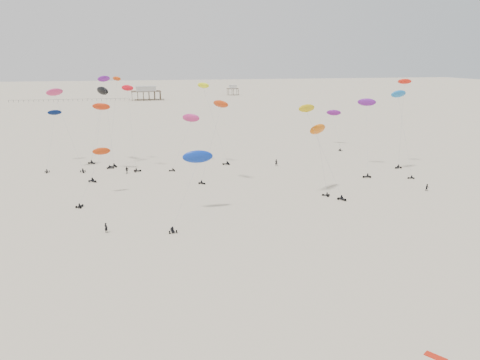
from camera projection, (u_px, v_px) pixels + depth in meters
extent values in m
plane|color=beige|center=(182.00, 130.00, 197.57)|extent=(900.00, 900.00, 0.00)
cube|color=brown|center=(146.00, 91.00, 335.33)|extent=(21.00, 13.00, 0.30)
cube|color=silver|center=(146.00, 89.00, 334.89)|extent=(14.00, 8.40, 3.20)
cube|color=#B2B2AD|center=(146.00, 86.00, 334.44)|extent=(15.00, 9.00, 0.30)
cube|color=brown|center=(233.00, 89.00, 378.81)|extent=(9.00, 7.00, 0.30)
cube|color=silver|center=(233.00, 87.00, 378.47)|extent=(5.60, 4.20, 2.40)
cube|color=#B2B2AD|center=(233.00, 85.00, 378.13)|extent=(6.00, 4.50, 0.30)
cube|color=black|center=(70.00, 99.00, 325.44)|extent=(80.00, 0.10, 0.10)
cylinder|color=gray|center=(324.00, 154.00, 100.31)|extent=(0.03, 0.03, 19.89)
ellipsoid|color=gold|center=(307.00, 108.00, 99.52)|extent=(4.40, 2.66, 2.05)
cylinder|color=gray|center=(91.00, 178.00, 99.84)|extent=(0.03, 0.03, 13.45)
ellipsoid|color=red|center=(101.00, 151.00, 103.57)|extent=(4.10, 2.03, 1.93)
cylinder|color=gray|center=(401.00, 125.00, 129.68)|extent=(0.03, 0.03, 22.79)
ellipsoid|color=red|center=(405.00, 81.00, 129.43)|extent=(4.06, 2.84, 1.85)
cylinder|color=gray|center=(51.00, 142.00, 130.15)|extent=(0.03, 0.03, 19.54)
ellipsoid|color=#051649|center=(55.00, 112.00, 135.25)|extent=(4.25, 2.60, 1.97)
cylinder|color=gray|center=(69.00, 133.00, 125.07)|extent=(0.03, 0.03, 21.20)
ellipsoid|color=#E03471|center=(55.00, 92.00, 124.73)|extent=(5.33, 5.16, 2.56)
cylinder|color=gray|center=(97.00, 143.00, 119.33)|extent=(0.03, 0.03, 19.76)
ellipsoid|color=red|center=(101.00, 107.00, 122.92)|extent=(5.50, 4.01, 2.49)
cylinder|color=gray|center=(132.00, 130.00, 125.15)|extent=(0.03, 0.03, 21.16)
ellipsoid|color=red|center=(127.00, 88.00, 124.34)|extent=(3.76, 3.05, 1.78)
cylinder|color=gray|center=(109.00, 123.00, 129.54)|extent=(0.03, 0.03, 22.98)
ellipsoid|color=#771C9C|center=(104.00, 79.00, 128.02)|extent=(4.15, 3.73, 2.00)
cylinder|color=gray|center=(405.00, 136.00, 120.48)|extent=(0.03, 0.03, 21.08)
ellipsoid|color=blue|center=(398.00, 94.00, 121.99)|extent=(5.62, 3.76, 2.55)
cylinder|color=gray|center=(114.00, 123.00, 131.00)|extent=(0.03, 0.03, 24.64)
ellipsoid|color=#D7440F|center=(117.00, 79.00, 132.46)|extent=(3.13, 3.10, 1.54)
cylinder|color=gray|center=(215.00, 126.00, 131.86)|extent=(0.03, 0.03, 21.84)
ellipsoid|color=#F1FF15|center=(203.00, 85.00, 129.50)|extent=(3.95, 3.97, 1.97)
cylinder|color=gray|center=(182.00, 144.00, 131.70)|extent=(0.03, 0.03, 18.11)
ellipsoid|color=#C22D74|center=(191.00, 118.00, 136.66)|extent=(5.68, 4.67, 2.70)
cylinder|color=gray|center=(97.00, 128.00, 134.10)|extent=(0.03, 0.03, 19.46)
ellipsoid|color=black|center=(102.00, 91.00, 132.67)|extent=(4.76, 5.73, 2.73)
cylinder|color=gray|center=(186.00, 193.00, 87.18)|extent=(0.03, 0.03, 15.78)
ellipsoid|color=#0D33B1|center=(198.00, 157.00, 91.68)|extent=(6.07, 2.14, 2.95)
cylinder|color=gray|center=(337.00, 132.00, 158.71)|extent=(0.03, 0.03, 15.72)
ellipsoid|color=#751782|center=(334.00, 113.00, 163.25)|extent=(5.39, 4.15, 2.51)
cylinder|color=gray|center=(367.00, 139.00, 124.40)|extent=(0.03, 0.03, 21.49)
ellipsoid|color=#721B95|center=(367.00, 102.00, 128.81)|extent=(5.24, 4.01, 2.46)
cylinder|color=gray|center=(322.00, 163.00, 104.14)|extent=(0.03, 0.03, 13.51)
ellipsoid|color=orange|center=(318.00, 129.00, 104.22)|extent=(5.99, 5.18, 2.86)
cylinder|color=gray|center=(211.00, 145.00, 112.53)|extent=(0.03, 0.03, 18.39)
ellipsoid|color=red|center=(221.00, 104.00, 111.08)|extent=(4.53, 5.22, 2.38)
imported|color=black|center=(106.00, 233.00, 82.40)|extent=(0.94, 0.88, 2.14)
imported|color=black|center=(427.00, 191.00, 107.92)|extent=(1.06, 0.74, 1.99)
imported|color=black|center=(127.00, 174.00, 123.98)|extent=(1.38, 0.79, 2.27)
imported|color=black|center=(276.00, 166.00, 133.06)|extent=(0.93, 0.75, 2.24)
cube|color=red|center=(436.00, 357.00, 48.18)|extent=(1.98, 2.33, 0.08)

